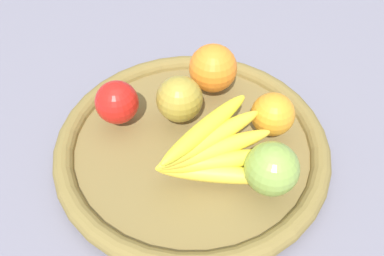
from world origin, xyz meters
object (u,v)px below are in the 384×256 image
(orange_1, at_px, (215,68))
(apple_0, at_px, (272,169))
(orange_0, at_px, (273,114))
(banana_bunch, at_px, (213,150))
(apple_1, at_px, (179,99))
(apple_2, at_px, (117,102))

(orange_1, relative_size, apple_0, 1.10)
(orange_0, distance_m, banana_bunch, 0.12)
(orange_1, bearing_deg, apple_1, -112.75)
(apple_2, relative_size, apple_1, 0.93)
(apple_0, bearing_deg, apple_1, 149.70)
(orange_1, bearing_deg, orange_0, -33.19)
(orange_0, relative_size, apple_1, 0.91)
(orange_0, bearing_deg, banana_bunch, -125.31)
(orange_1, distance_m, orange_0, 0.13)
(banana_bunch, bearing_deg, orange_1, 103.93)
(banana_bunch, distance_m, apple_2, 0.18)
(apple_0, bearing_deg, orange_1, 125.06)
(banana_bunch, xyz_separation_m, apple_0, (0.08, -0.01, 0.00))
(orange_1, height_order, apple_2, orange_1)
(orange_1, xyz_separation_m, apple_2, (-0.13, -0.12, -0.01))
(banana_bunch, relative_size, apple_2, 2.58)
(orange_1, distance_m, apple_2, 0.17)
(orange_1, relative_size, orange_0, 1.21)
(apple_2, distance_m, apple_0, 0.26)
(banana_bunch, xyz_separation_m, apple_2, (-0.17, 0.05, -0.00))
(orange_0, distance_m, apple_2, 0.24)
(orange_1, height_order, apple_1, orange_1)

